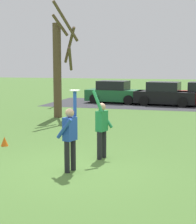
{
  "coord_description": "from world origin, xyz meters",
  "views": [
    {
      "loc": [
        3.06,
        -8.67,
        2.75
      ],
      "look_at": [
        0.2,
        1.63,
        1.32
      ],
      "focal_mm": 57.01,
      "sensor_mm": 36.0,
      "label": 1
    }
  ],
  "objects_px": {
    "person_catcher": "(70,134)",
    "frisbee_disc": "(75,90)",
    "field_cone_orange": "(5,141)",
    "bare_tree_tall": "(59,66)",
    "parked_car_green": "(115,93)",
    "person_defender": "(102,126)",
    "lamppost_by_lot": "(59,67)",
    "parked_car_black": "(165,95)"
  },
  "relations": [
    {
      "from": "frisbee_disc",
      "to": "lamppost_by_lot",
      "type": "distance_m",
      "value": 15.31
    },
    {
      "from": "person_catcher",
      "to": "frisbee_disc",
      "type": "bearing_deg",
      "value": -0.0
    },
    {
      "from": "bare_tree_tall",
      "to": "person_defender",
      "type": "bearing_deg",
      "value": -59.98
    },
    {
      "from": "frisbee_disc",
      "to": "parked_car_green",
      "type": "xyz_separation_m",
      "value": [
        -2.69,
        16.4,
        -1.37
      ]
    },
    {
      "from": "person_catcher",
      "to": "frisbee_disc",
      "type": "distance_m",
      "value": 1.13
    },
    {
      "from": "frisbee_disc",
      "to": "parked_car_green",
      "type": "height_order",
      "value": "frisbee_disc"
    },
    {
      "from": "parked_car_green",
      "to": "person_catcher",
      "type": "bearing_deg",
      "value": -74.92
    },
    {
      "from": "person_catcher",
      "to": "parked_car_green",
      "type": "distance_m",
      "value": 16.83
    },
    {
      "from": "person_catcher",
      "to": "person_defender",
      "type": "xyz_separation_m",
      "value": [
        0.45,
        1.46,
        -0.0
      ]
    },
    {
      "from": "frisbee_disc",
      "to": "field_cone_orange",
      "type": "relative_size",
      "value": 0.84
    },
    {
      "from": "parked_car_green",
      "to": "parked_car_black",
      "type": "relative_size",
      "value": 1.0
    },
    {
      "from": "person_defender",
      "to": "frisbee_disc",
      "type": "relative_size",
      "value": 7.57
    },
    {
      "from": "parked_car_green",
      "to": "parked_car_black",
      "type": "distance_m",
      "value": 3.7
    },
    {
      "from": "field_cone_orange",
      "to": "bare_tree_tall",
      "type": "bearing_deg",
      "value": 95.69
    },
    {
      "from": "parked_car_green",
      "to": "parked_car_black",
      "type": "height_order",
      "value": "same"
    },
    {
      "from": "parked_car_green",
      "to": "lamppost_by_lot",
      "type": "height_order",
      "value": "lamppost_by_lot"
    },
    {
      "from": "person_defender",
      "to": "parked_car_black",
      "type": "bearing_deg",
      "value": -165.03
    },
    {
      "from": "bare_tree_tall",
      "to": "parked_car_black",
      "type": "bearing_deg",
      "value": 55.89
    },
    {
      "from": "parked_car_green",
      "to": "parked_car_black",
      "type": "xyz_separation_m",
      "value": [
        3.66,
        -0.57,
        0.0
      ]
    },
    {
      "from": "person_catcher",
      "to": "bare_tree_tall",
      "type": "height_order",
      "value": "bare_tree_tall"
    },
    {
      "from": "person_defender",
      "to": "parked_car_green",
      "type": "bearing_deg",
      "value": -151.28
    },
    {
      "from": "frisbee_disc",
      "to": "parked_car_black",
      "type": "bearing_deg",
      "value": 86.49
    },
    {
      "from": "frisbee_disc",
      "to": "lamppost_by_lot",
      "type": "bearing_deg",
      "value": 113.35
    },
    {
      "from": "lamppost_by_lot",
      "to": "field_cone_orange",
      "type": "height_order",
      "value": "lamppost_by_lot"
    },
    {
      "from": "bare_tree_tall",
      "to": "field_cone_orange",
      "type": "xyz_separation_m",
      "value": [
        0.67,
        -6.73,
        -2.53
      ]
    },
    {
      "from": "person_defender",
      "to": "field_cone_orange",
      "type": "bearing_deg",
      "value": -83.32
    },
    {
      "from": "person_defender",
      "to": "parked_car_black",
      "type": "distance_m",
      "value": 14.6
    },
    {
      "from": "person_defender",
      "to": "lamppost_by_lot",
      "type": "xyz_separation_m",
      "value": [
        -6.45,
        12.81,
        1.6
      ]
    },
    {
      "from": "person_defender",
      "to": "bare_tree_tall",
      "type": "relative_size",
      "value": 0.35
    },
    {
      "from": "person_catcher",
      "to": "person_defender",
      "type": "bearing_deg",
      "value": -0.0
    },
    {
      "from": "lamppost_by_lot",
      "to": "person_defender",
      "type": "bearing_deg",
      "value": -63.25
    },
    {
      "from": "person_catcher",
      "to": "field_cone_orange",
      "type": "height_order",
      "value": "person_catcher"
    },
    {
      "from": "parked_car_black",
      "to": "field_cone_orange",
      "type": "height_order",
      "value": "parked_car_black"
    },
    {
      "from": "person_catcher",
      "to": "parked_car_green",
      "type": "bearing_deg",
      "value": 26.22
    },
    {
      "from": "frisbee_disc",
      "to": "parked_car_black",
      "type": "xyz_separation_m",
      "value": [
        0.97,
        15.83,
        -1.37
      ]
    },
    {
      "from": "parked_car_green",
      "to": "field_cone_orange",
      "type": "height_order",
      "value": "parked_car_green"
    },
    {
      "from": "person_catcher",
      "to": "parked_car_black",
      "type": "bearing_deg",
      "value": 13.56
    },
    {
      "from": "frisbee_disc",
      "to": "field_cone_orange",
      "type": "height_order",
      "value": "frisbee_disc"
    },
    {
      "from": "frisbee_disc",
      "to": "parked_car_black",
      "type": "relative_size",
      "value": 0.06
    },
    {
      "from": "parked_car_black",
      "to": "lamppost_by_lot",
      "type": "bearing_deg",
      "value": -159.66
    },
    {
      "from": "parked_car_black",
      "to": "field_cone_orange",
      "type": "relative_size",
      "value": 13.34
    },
    {
      "from": "lamppost_by_lot",
      "to": "parked_car_black",
      "type": "bearing_deg",
      "value": 14.21
    }
  ]
}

